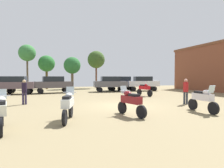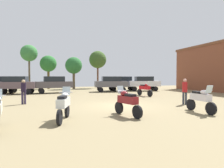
# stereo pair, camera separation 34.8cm
# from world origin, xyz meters

# --- Properties ---
(ground_plane) EXTENTS (44.00, 52.00, 0.02)m
(ground_plane) POSITION_xyz_m (0.00, 0.00, 0.01)
(ground_plane) COLOR #867652
(motorcycle_2) EXTENTS (0.62, 2.14, 1.49)m
(motorcycle_2) POSITION_xyz_m (3.39, -3.50, 0.75)
(motorcycle_2) COLOR black
(motorcycle_2) RESTS_ON ground
(motorcycle_3) EXTENTS (0.72, 2.13, 1.45)m
(motorcycle_3) POSITION_xyz_m (-6.13, -4.24, 0.73)
(motorcycle_3) COLOR black
(motorcycle_3) RESTS_ON ground
(motorcycle_4) EXTENTS (0.77, 2.25, 1.50)m
(motorcycle_4) POSITION_xyz_m (4.51, 5.53, 0.76)
(motorcycle_4) COLOR black
(motorcycle_4) RESTS_ON ground
(motorcycle_5) EXTENTS (0.79, 2.06, 1.46)m
(motorcycle_5) POSITION_xyz_m (-0.72, -3.22, 0.74)
(motorcycle_5) COLOR black
(motorcycle_5) RESTS_ON ground
(motorcycle_6) EXTENTS (0.76, 2.12, 1.47)m
(motorcycle_6) POSITION_xyz_m (-3.74, -3.39, 0.74)
(motorcycle_6) COLOR black
(motorcycle_6) RESTS_ON ground
(car_1) EXTENTS (4.30, 1.81, 2.00)m
(car_1) POSITION_xyz_m (4.94, 13.64, 1.19)
(car_1) COLOR black
(car_1) RESTS_ON ground
(car_3) EXTENTS (4.49, 2.33, 2.00)m
(car_3) POSITION_xyz_m (-4.36, 12.02, 1.19)
(car_3) COLOR black
(car_3) RESTS_ON ground
(car_4) EXTENTS (4.57, 2.61, 2.00)m
(car_4) POSITION_xyz_m (7.66, 12.24, 1.19)
(car_4) COLOR black
(car_4) RESTS_ON ground
(car_5) EXTENTS (4.46, 2.22, 2.00)m
(car_5) POSITION_xyz_m (-8.47, 11.58, 1.19)
(car_5) COLOR black
(car_5) RESTS_ON ground
(car_6) EXTENTS (4.47, 2.26, 2.00)m
(car_6) POSITION_xyz_m (2.81, 11.95, 1.19)
(car_6) COLOR black
(car_6) RESTS_ON ground
(person_2) EXTENTS (0.46, 0.46, 1.80)m
(person_2) POSITION_xyz_m (4.51, -0.70, 1.07)
(person_2) COLOR #30353F
(person_2) RESTS_ON ground
(person_3) EXTENTS (0.35, 0.35, 1.73)m
(person_3) POSITION_xyz_m (-6.28, 2.58, 1.03)
(person_3) COLOR #322946
(person_3) RESTS_ON ground
(tree_1) EXTENTS (2.60, 2.60, 5.39)m
(tree_1) POSITION_xyz_m (-5.34, 20.32, 4.05)
(tree_1) COLOR brown
(tree_1) RESTS_ON ground
(tree_2) EXTENTS (3.01, 3.01, 6.48)m
(tree_2) POSITION_xyz_m (2.85, 20.65, 4.96)
(tree_2) COLOR brown
(tree_2) RESTS_ON ground
(tree_3) EXTENTS (2.51, 2.51, 6.84)m
(tree_3) POSITION_xyz_m (-8.09, 19.60, 5.54)
(tree_3) COLOR brown
(tree_3) RESTS_ON ground
(tree_4) EXTENTS (2.70, 2.70, 5.15)m
(tree_4) POSITION_xyz_m (-1.41, 19.23, 3.77)
(tree_4) COLOR brown
(tree_4) RESTS_ON ground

